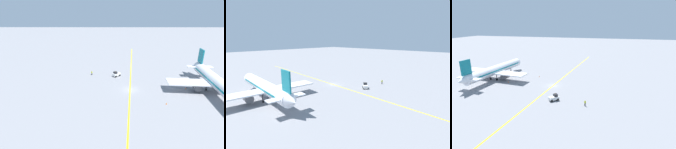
% 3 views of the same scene
% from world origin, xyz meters
% --- Properties ---
extents(ground_plane, '(400.00, 400.00, 0.00)m').
position_xyz_m(ground_plane, '(0.00, 0.00, 0.00)').
color(ground_plane, gray).
extents(apron_yellow_centreline, '(13.43, 119.33, 0.01)m').
position_xyz_m(apron_yellow_centreline, '(0.00, 0.00, 0.00)').
color(apron_yellow_centreline, yellow).
rests_on(apron_yellow_centreline, ground).
extents(airplane_at_gate, '(28.34, 35.55, 10.60)m').
position_xyz_m(airplane_at_gate, '(-25.24, 2.18, 3.71)').
color(airplane_at_gate, white).
rests_on(airplane_at_gate, ground).
extents(baggage_tug_white, '(3.25, 3.09, 2.11)m').
position_xyz_m(baggage_tug_white, '(4.17, -11.75, 0.90)').
color(baggage_tug_white, white).
rests_on(baggage_tug_white, ground).
extents(ground_crew_worker, '(0.52, 0.36, 1.68)m').
position_xyz_m(ground_crew_worker, '(13.60, -13.05, 0.91)').
color(ground_crew_worker, '#23232D').
rests_on(ground_crew_worker, ground).
extents(traffic_cone_near_nose, '(0.32, 0.32, 0.55)m').
position_xyz_m(traffic_cone_near_nose, '(-17.97, -0.72, 0.28)').
color(traffic_cone_near_nose, orange).
rests_on(traffic_cone_near_nose, ground).
extents(traffic_cone_mid_apron, '(0.32, 0.32, 0.55)m').
position_xyz_m(traffic_cone_mid_apron, '(-8.98, 8.96, 0.28)').
color(traffic_cone_mid_apron, orange).
rests_on(traffic_cone_mid_apron, ground).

